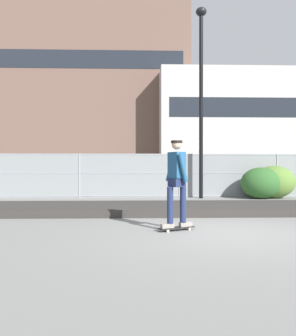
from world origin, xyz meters
TOP-DOWN VIEW (x-y plane):
  - ground_plane at (0.00, 0.00)m, footprint 120.00×120.00m
  - gravel_berm at (0.00, 3.42)m, footprint 17.36×2.58m
  - skateboard at (-0.98, 0.35)m, footprint 0.81×0.51m
  - skater at (-0.98, 0.35)m, footprint 0.70×0.62m
  - chain_fence at (-0.00, 8.18)m, footprint 25.26×0.06m
  - street_lamp at (0.85, 7.69)m, footprint 0.44×0.44m
  - parked_car_near at (-3.91, 11.88)m, footprint 4.49×2.13m
  - library_building at (-7.99, 49.90)m, footprint 27.48×14.84m
  - office_block at (13.84, 44.45)m, footprint 24.98×12.26m
  - shrub_left at (3.25, 7.41)m, footprint 1.65×1.35m
  - shrub_center at (3.89, 7.67)m, footprint 1.73×1.41m

SIDE VIEW (x-z plane):
  - ground_plane at x=0.00m, z-range 0.00..0.00m
  - skateboard at x=-0.98m, z-range 0.02..0.09m
  - gravel_berm at x=0.00m, z-range 0.00..0.21m
  - shrub_left at x=3.25m, z-range 0.00..1.27m
  - shrub_center at x=3.89m, z-range 0.00..1.34m
  - parked_car_near at x=-3.91m, z-range 0.01..1.67m
  - chain_fence at x=0.00m, z-range 0.01..1.86m
  - skater at x=-0.98m, z-range 0.20..2.02m
  - street_lamp at x=0.85m, z-range 0.87..8.70m
  - office_block at x=13.84m, z-range 0.00..14.03m
  - library_building at x=-7.99m, z-range 0.00..25.48m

